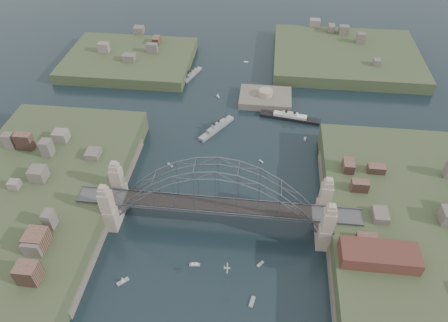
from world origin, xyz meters
The scene contains 26 objects.
ground centered at (0.00, 0.00, 0.00)m, with size 500.00×500.00×0.00m, color black.
bridge centered at (0.00, 0.00, 12.32)m, with size 84.00×13.80×24.60m.
shore_west centered at (-57.32, 0.00, 1.97)m, with size 50.50×90.00×12.00m.
shore_east centered at (57.32, 0.00, 1.97)m, with size 50.50×90.00×12.00m.
headland_nw centered at (-55.00, 95.00, 0.50)m, with size 60.00×45.00×9.00m, color #384628.
headland_ne centered at (50.00, 110.00, 0.75)m, with size 70.00×55.00×9.50m, color #384628.
fort_island centered at (12.00, 70.00, -0.34)m, with size 22.00×16.00×9.40m.
wharf_shed centered at (44.00, -14.00, 10.00)m, with size 20.00×8.00×4.00m, color #592D26.
finger_pier centered at (39.00, -28.00, 0.70)m, with size 4.00×22.00×1.40m, color #4A4A4C.
naval_cruiser_near centered at (-6.23, 47.41, 0.88)m, with size 12.26×17.37×5.68m.
naval_cruiser_far centered at (-22.75, 87.58, 0.77)m, with size 7.07×14.42×4.94m.
ocean_liner centered at (22.46, 57.70, 0.92)m, with size 24.49×7.14×5.96m.
aeroplane centered at (5.03, -20.66, 7.67)m, with size 1.70×3.17×0.46m.
small_boat_a centered at (-20.09, 24.68, 0.15)m, with size 2.44×2.24×0.45m.
small_boat_b centered at (12.05, 30.26, 0.15)m, with size 1.85×1.80×0.45m.
small_boat_c centered at (-4.51, -15.58, 0.28)m, with size 3.09×1.26×1.43m.
small_boat_d centered at (28.19, 45.06, 0.29)m, with size 1.07×2.41×1.43m.
small_boat_e centered at (-35.82, 50.46, 0.28)m, with size 1.13×3.03×1.43m.
small_boat_f centered at (-3.04, 52.52, 0.15)m, with size 1.04×1.52×0.45m.
small_boat_g centered at (12.22, -25.11, 0.15)m, with size 1.68×3.30×0.45m.
small_boat_h centered at (-8.62, 70.79, 0.90)m, with size 2.02×2.16×2.38m.
small_boat_i centered at (35.42, 12.50, 0.28)m, with size 2.66×1.95×1.43m.
small_boat_j centered at (-23.01, -23.03, 0.68)m, with size 3.28×3.17×2.38m.
small_boat_k centered at (1.33, 103.59, 0.15)m, with size 2.15×0.76×0.45m.
small_boat_l centered at (-36.02, 29.53, 0.28)m, with size 2.94×1.70×1.43m.
small_boat_m centered at (13.83, -13.28, 0.15)m, with size 2.16×2.35×0.45m.
Camera 1 is at (11.23, -81.83, 99.14)m, focal length 33.23 mm.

